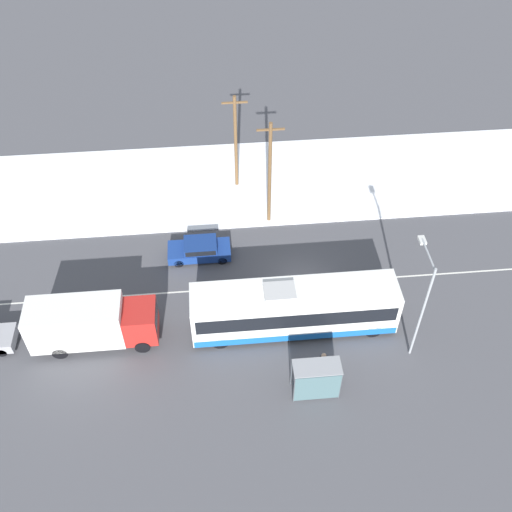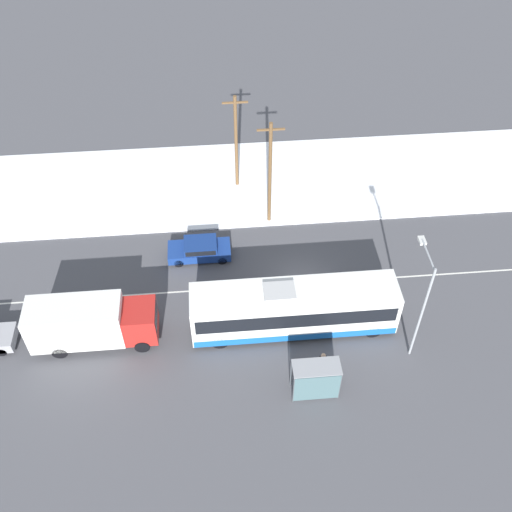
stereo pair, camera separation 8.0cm
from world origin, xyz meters
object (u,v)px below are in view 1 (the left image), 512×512
Objects in this scene: city_bus at (294,309)px; utility_pole_roadside at (270,173)px; bus_shelter at (317,379)px; streetlamp at (423,295)px; utility_pole_snowlot at (236,141)px; pedestrian_at_stop at (323,361)px; box_truck at (90,323)px; sedan_car at (200,249)px.

city_bus is 1.47× the size of utility_pole_roadside.
streetlamp reaches higher than bus_shelter.
pedestrian_at_stop is at bearing -78.04° from utility_pole_snowlot.
box_truck is 18.82m from streetlamp.
box_truck reaches higher than bus_shelter.
utility_pole_roadside reaches higher than city_bus.
box_truck is 4.16× the size of pedestrian_at_stop.
utility_pole_roadside reaches higher than bus_shelter.
box_truck is at bearing 45.12° from sedan_car.
city_bus is 2.90× the size of sedan_car.
pedestrian_at_stop is 1.69m from bus_shelter.
sedan_car is 0.58× the size of streetlamp.
pedestrian_at_stop is 0.23× the size of utility_pole_snowlot.
box_truck is 15.19m from utility_pole_roadside.
utility_pole_roadside reaches higher than pedestrian_at_stop.
streetlamp is at bearing -6.32° from box_truck.
city_bus reaches higher than sedan_car.
streetlamp is 0.94× the size of utility_pole_snowlot.
box_truck is 16.95m from utility_pole_snowlot.
utility_pole_roadside is at bearing 121.03° from streetlamp.
bus_shelter is 7.25m from streetlamp.
sedan_car is 6.94m from utility_pole_roadside.
utility_pole_roadside is (-0.45, 9.64, 2.64)m from city_bus.
city_bus is 4.68× the size of bus_shelter.
box_truck is 13.41m from bus_shelter.
box_truck is 9.18m from sedan_car.
pedestrian_at_stop reaches higher than sedan_car.
city_bus is 8.52m from sedan_car.
bus_shelter is (6.05, -11.34, 0.93)m from sedan_car.
city_bus reaches higher than box_truck.
sedan_car is at bearing 45.12° from box_truck.
city_bus is at bearing 0.02° from box_truck.
pedestrian_at_stop is at bearing -70.67° from city_bus.
streetlamp is at bearing 144.77° from sedan_car.
utility_pole_roadside reaches higher than utility_pole_snowlot.
streetlamp is 13.64m from utility_pole_roadside.
pedestrian_at_stop is (13.11, -3.43, -0.66)m from box_truck.
utility_pole_roadside is at bearing 92.69° from city_bus.
utility_pole_snowlot reaches higher than city_bus.
box_truck is 13.57m from pedestrian_at_stop.
streetlamp is (18.49, -2.05, 2.86)m from box_truck.
box_truck is at bearing -139.92° from utility_pole_roadside.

